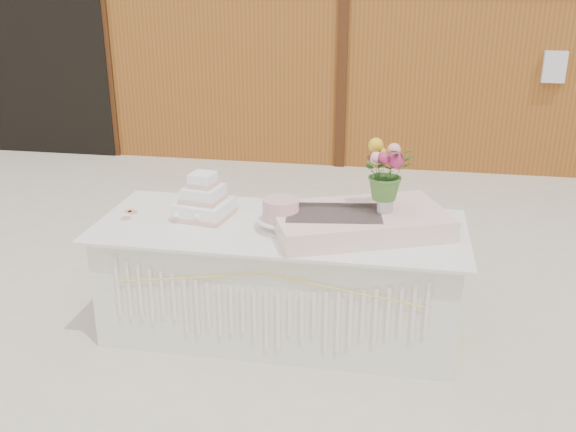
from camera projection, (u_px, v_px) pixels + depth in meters
The scene contains 9 objects.
ground at pixel (280, 328), 4.44m from camera, with size 80.00×80.00×0.00m, color beige.
barn at pixel (356, 17), 9.35m from camera, with size 12.60×4.60×3.30m.
cake_table at pixel (280, 278), 4.30m from camera, with size 2.40×1.00×0.77m.
wedding_cake at pixel (204, 202), 4.27m from camera, with size 0.39×0.39×0.31m.
pink_cake_stand at pixel (281, 213), 4.04m from camera, with size 0.29×0.29×0.21m.
satin_runner at pixel (359, 221), 4.05m from camera, with size 1.07×0.62×0.14m, color beige.
flower_vase at pixel (385, 202), 3.99m from camera, with size 0.10×0.10×0.13m, color #AEAEB3.
bouquet at pixel (388, 164), 3.90m from camera, with size 0.31×0.27×0.35m, color #406F2C.
loose_flowers at pixel (132, 214), 4.34m from camera, with size 0.14×0.33×0.02m, color pink, non-canonical shape.
Camera 1 is at (0.73, -3.80, 2.32)m, focal length 40.00 mm.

